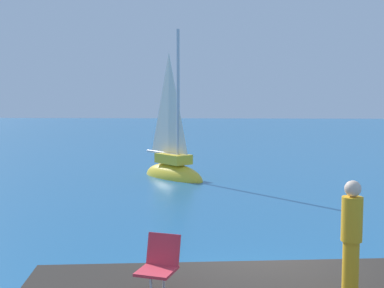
{
  "coord_description": "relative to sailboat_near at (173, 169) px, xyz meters",
  "views": [
    {
      "loc": [
        -0.79,
        -8.68,
        3.59
      ],
      "look_at": [
        -1.79,
        10.82,
        1.79
      ],
      "focal_mm": 46.96,
      "sensor_mm": 36.0,
      "label": 1
    }
  ],
  "objects": [
    {
      "name": "sailboat_near",
      "position": [
        0.0,
        0.0,
        0.0
      ],
      "size": [
        3.53,
        3.67,
        7.22
      ],
      "rotation": [
        0.0,
        0.0,
        5.46
      ],
      "color": "yellow",
      "rests_on": "ground"
    },
    {
      "name": "person_standing",
      "position": [
        3.8,
        -15.67,
        1.35
      ],
      "size": [
        0.28,
        0.28,
        1.62
      ],
      "rotation": [
        0.0,
        0.0,
        5.05
      ],
      "color": "gold",
      "rests_on": "shore_ledge"
    },
    {
      "name": "beach_chair",
      "position": [
        1.21,
        -15.59,
        0.93
      ],
      "size": [
        0.62,
        0.7,
        0.8
      ],
      "rotation": [
        0.0,
        0.0,
        4.45
      ],
      "color": "#E03342",
      "rests_on": "shore_ledge"
    }
  ]
}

